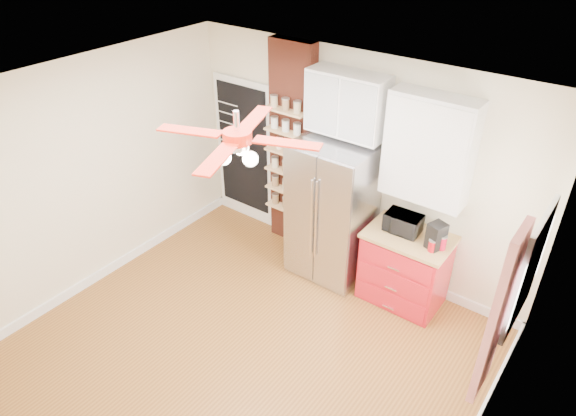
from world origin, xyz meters
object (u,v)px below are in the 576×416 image
Objects in this scene: fridge at (332,211)px; red_cabinet at (405,268)px; ceiling_fan at (237,138)px; pantry_jar_oats at (280,143)px; toaster_oven at (403,223)px; coffee_maker at (436,236)px; canister_left at (432,246)px.

red_cabinet is at bearing 2.95° from fridge.
ceiling_fan is 10.31× the size of pantry_jar_oats.
ceiling_fan is at bearing -117.41° from toaster_oven.
pantry_jar_oats reaches higher than coffee_maker.
canister_left is (1.23, 1.56, -1.46)m from ceiling_fan.
fridge is 1.86× the size of red_cabinet.
fridge reaches higher than coffee_maker.
toaster_oven is (-0.11, 0.03, 0.56)m from red_cabinet.
canister_left is 2.25m from pantry_jar_oats.
coffee_maker is 2.16× the size of pantry_jar_oats.
canister_left is 0.93× the size of pantry_jar_oats.
red_cabinet is 0.61m from canister_left.
fridge is 1.09m from pantry_jar_oats.
coffee_maker reaches higher than red_cabinet.
coffee_maker is at bearing -4.33° from pantry_jar_oats.
pantry_jar_oats is (-2.19, 0.24, 0.48)m from canister_left.
fridge is 1.29m from coffee_maker.
ceiling_fan is 3.59× the size of toaster_oven.
ceiling_fan is at bearing -88.24° from fridge.
pantry_jar_oats is (-1.77, 0.09, 0.43)m from toaster_oven.
fridge is 4.49× the size of toaster_oven.
canister_left is (0.41, -0.15, -0.04)m from toaster_oven.
toaster_oven is (0.86, 0.08, 0.13)m from fridge.
ceiling_fan is 2.46m from canister_left.
toaster_oven is 0.42m from coffee_maker.
fridge reaches higher than pantry_jar_oats.
red_cabinet is at bearing -16.14° from toaster_oven.
fridge is at bearing -177.05° from red_cabinet.
coffee_maker reaches higher than canister_left.
fridge is 5.96× the size of coffee_maker.
canister_left is at bearing -3.20° from fridge.
ceiling_fan reaches higher than coffee_maker.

